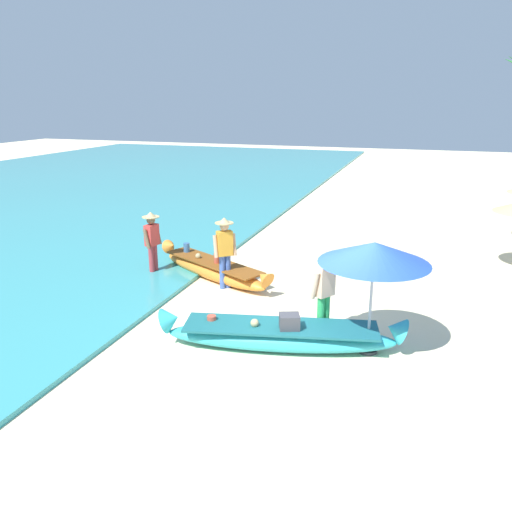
% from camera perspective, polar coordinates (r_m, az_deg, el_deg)
% --- Properties ---
extents(ground_plane, '(80.00, 80.00, 0.00)m').
position_cam_1_polar(ground_plane, '(9.68, 5.70, -9.90)').
color(ground_plane, beige).
extents(boat_cyan_foreground, '(4.51, 1.70, 0.76)m').
position_cam_1_polar(boat_cyan_foreground, '(9.41, 2.77, -8.90)').
color(boat_cyan_foreground, '#33B2BC').
rests_on(boat_cyan_foreground, ground).
extents(boat_orange_midground, '(3.77, 2.27, 0.73)m').
position_cam_1_polar(boat_orange_midground, '(12.95, -4.86, -1.46)').
color(boat_orange_midground, orange).
rests_on(boat_orange_midground, ground).
extents(person_vendor_hatted, '(0.55, 0.50, 1.75)m').
position_cam_1_polar(person_vendor_hatted, '(12.06, -3.54, 0.91)').
color(person_vendor_hatted, '#3D5BA8').
rests_on(person_vendor_hatted, ground).
extents(person_tourist_customer, '(0.47, 0.57, 1.69)m').
position_cam_1_polar(person_tourist_customer, '(9.63, 7.67, -3.90)').
color(person_tourist_customer, green).
rests_on(person_tourist_customer, ground).
extents(person_vendor_assistant, '(0.44, 0.57, 1.67)m').
position_cam_1_polar(person_vendor_assistant, '(13.29, -11.60, 1.91)').
color(person_vendor_assistant, '#B2383D').
rests_on(person_vendor_assistant, ground).
extents(patio_umbrella_large, '(1.94, 1.94, 2.07)m').
position_cam_1_polar(patio_umbrella_large, '(8.92, 13.14, 0.29)').
color(patio_umbrella_large, '#B7B7BC').
rests_on(patio_umbrella_large, ground).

